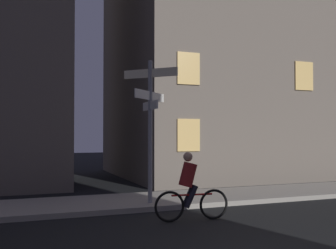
{
  "coord_description": "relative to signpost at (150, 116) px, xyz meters",
  "views": [
    {
      "loc": [
        -3.69,
        -4.1,
        2.03
      ],
      "look_at": [
        0.27,
        6.22,
        2.3
      ],
      "focal_mm": 42.27,
      "sensor_mm": 36.0,
      "label": 1
    }
  ],
  "objects": [
    {
      "name": "building_right_block",
      "position": [
        7.77,
        7.45,
        6.39
      ],
      "size": [
        13.24,
        9.02,
        17.84
      ],
      "color": "#6B6056",
      "rests_on": "ground_plane"
    },
    {
      "name": "signpost",
      "position": [
        0.0,
        0.0,
        0.0
      ],
      "size": [
        1.26,
        1.26,
        3.94
      ],
      "color": "gray",
      "rests_on": "sidewalk_kerb"
    },
    {
      "name": "sidewalk_kerb",
      "position": [
        0.23,
        0.69,
        -2.46
      ],
      "size": [
        40.0,
        2.57,
        0.14
      ],
      "primitive_type": "cube",
      "color": "gray",
      "rests_on": "ground_plane"
    },
    {
      "name": "cyclist",
      "position": [
        0.35,
        -1.92,
        -1.79
      ],
      "size": [
        1.82,
        0.36,
        1.61
      ],
      "color": "black",
      "rests_on": "ground_plane"
    }
  ]
}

